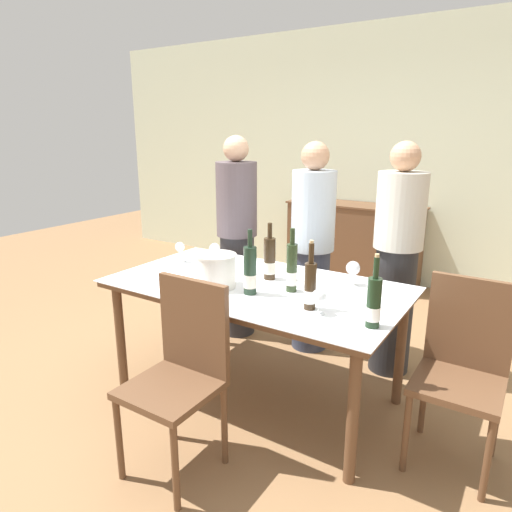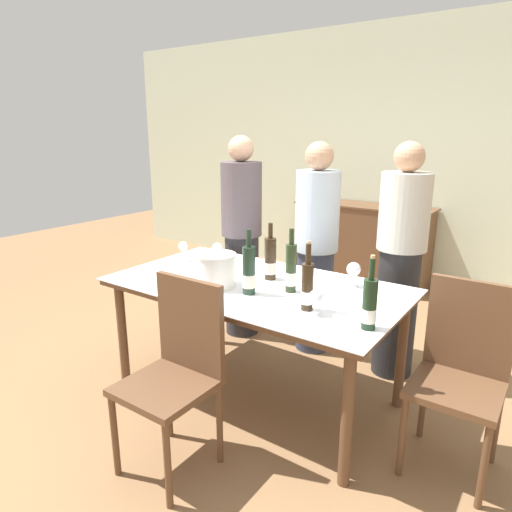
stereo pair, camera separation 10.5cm
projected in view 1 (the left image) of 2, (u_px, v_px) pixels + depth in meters
The scene contains 20 objects.
ground_plane at pixel (256, 394), 3.03m from camera, with size 12.00×12.00×0.00m, color olive.
back_wall at pixel (397, 157), 4.98m from camera, with size 8.00×0.10×2.80m.
sideboard_cabinet at pixel (353, 243), 5.18m from camera, with size 1.51×0.46×0.90m.
dining_table at pixel (256, 294), 2.84m from camera, with size 1.81×1.00×0.77m.
ice_bucket at pixel (217, 270), 2.75m from camera, with size 0.24×0.24×0.20m.
wine_bottle_0 at pixel (310, 286), 2.40m from camera, with size 0.06×0.06×0.38m.
wine_bottle_1 at pixel (292, 269), 2.66m from camera, with size 0.06×0.06×0.38m.
wine_bottle_2 at pixel (270, 259), 2.89m from camera, with size 0.08×0.08×0.36m.
wine_bottle_3 at pixel (250, 272), 2.62m from camera, with size 0.08×0.08×0.38m.
wine_bottle_4 at pixel (374, 303), 2.18m from camera, with size 0.07×0.07×0.37m.
wine_glass_0 at pixel (180, 248), 3.27m from camera, with size 0.08×0.08×0.15m.
wine_glass_1 at pixel (215, 249), 3.21m from camera, with size 0.08×0.08×0.15m.
wine_glass_2 at pixel (353, 269), 2.78m from camera, with size 0.09×0.09×0.15m.
wine_glass_3 at pixel (196, 259), 2.98m from camera, with size 0.08×0.08×0.15m.
wine_glass_4 at pixel (319, 297), 2.34m from camera, with size 0.08×0.08×0.14m.
chair_right_end at pixel (463, 361), 2.33m from camera, with size 0.42×0.42×0.97m.
chair_near_front at pixel (182, 364), 2.28m from camera, with size 0.42×0.42×0.98m.
person_host at pixel (237, 238), 3.75m from camera, with size 0.33×0.33×1.65m.
person_guest_left at pixel (312, 249), 3.49m from camera, with size 0.33×0.33×1.61m.
person_guest_right at pixel (396, 262), 3.14m from camera, with size 0.33×0.33×1.63m.
Camera 1 is at (1.44, -2.25, 1.69)m, focal length 32.00 mm.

